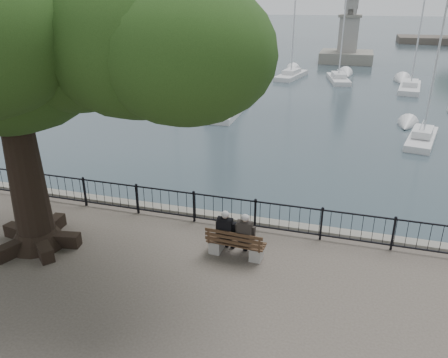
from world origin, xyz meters
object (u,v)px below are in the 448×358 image
at_px(person_right, 246,236).
at_px(tree, 32,27).
at_px(lion_monument, 348,43).
at_px(bench, 236,247).
at_px(person_left, 227,233).

relative_size(person_right, tree, 0.12).
distance_m(person_right, tree, 7.52).
bearing_deg(tree, person_right, 10.97).
relative_size(person_right, lion_monument, 0.15).
height_order(person_right, lion_monument, lion_monument).
height_order(bench, person_right, person_right).
bearing_deg(bench, lion_monument, 88.62).
xyz_separation_m(bench, person_left, (-0.29, 0.11, 0.33)).
xyz_separation_m(person_right, tree, (-5.12, -0.99, 5.42)).
bearing_deg(person_right, bench, -163.77).
height_order(person_left, person_right, same).
height_order(person_left, tree, tree).
xyz_separation_m(person_left, tree, (-4.55, -1.02, 5.42)).
bearing_deg(person_right, person_left, 176.94).
bearing_deg(lion_monument, person_left, -91.73).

